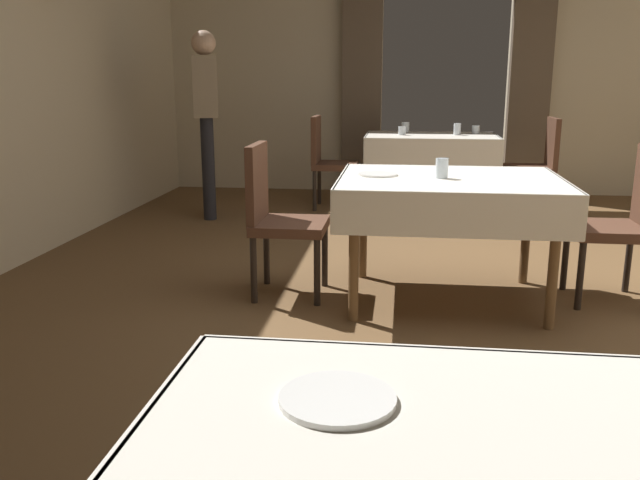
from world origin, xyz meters
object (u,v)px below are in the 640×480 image
Objects in this scene: dining_table_mid at (450,192)px; plate_mid_b at (378,174)px; plate_near_b at (337,399)px; glass_far_b at (402,131)px; glass_far_c at (405,127)px; dining_table_far at (431,145)px; chair_far_right at (539,161)px; chair_far_left at (327,158)px; glass_far_a at (457,129)px; glass_mid_a at (442,168)px; chair_mid_left at (277,213)px; chair_mid_right at (625,217)px; glass_far_d at (476,129)px; person_waiter_by_doorway at (206,109)px.

plate_mid_b is at bearing 175.62° from dining_table_mid.
glass_far_b is (0.09, 5.63, 0.04)m from plate_near_b.
dining_table_mid is at bearing -85.21° from glass_far_c.
chair_far_right is at bearing -4.80° from dining_table_far.
chair_far_left is at bearing 110.31° from dining_table_mid.
dining_table_far is 11.35× the size of glass_far_a.
glass_mid_a is at bearing -140.53° from dining_table_mid.
dining_table_mid is 12.32× the size of glass_far_c.
chair_mid_left is 3.46m from chair_far_right.
chair_mid_right is (1.03, -2.76, -0.13)m from dining_table_far.
plate_mid_b is 2.07× the size of glass_far_a.
glass_far_b reaches higher than dining_table_far.
dining_table_far is 15.47× the size of glass_far_b.
glass_mid_a is at bearing -2.40° from chair_mid_left.
chair_far_right is at bearing 75.84° from plate_near_b.
chair_mid_right reaches higher than dining_table_far.
chair_mid_left reaches higher than plate_near_b.
chair_mid_left is at bearing -109.67° from dining_table_far.
glass_far_d reaches higher than plate_mid_b.
chair_far_right is 0.84m from glass_far_a.
glass_far_d is at bearing 154.75° from chair_far_right.
glass_mid_a is 3.03m from person_waiter_by_doorway.
chair_far_right is 3.12m from plate_mid_b.
glass_far_c is (-0.26, 3.15, 0.14)m from dining_table_mid.
plate_mid_b is at bearing -92.94° from glass_far_c.
plate_near_b is at bearing -96.28° from glass_far_a.
person_waiter_by_doorway is at bearing 133.86° from dining_table_mid.
chair_mid_left reaches higher than glass_mid_a.
plate_mid_b is (-1.45, -2.75, 0.24)m from chair_far_right.
chair_mid_left is at bearing -104.63° from glass_far_b.
chair_far_left is at bearing 96.66° from plate_near_b.
person_waiter_by_doorway reaches higher than chair_mid_right.
chair_mid_right reaches higher than plate_near_b.
chair_far_left is 2.07m from chair_far_right.
chair_mid_left is at bearing -113.90° from glass_far_a.
person_waiter_by_doorway is (-1.83, -0.97, 0.22)m from glass_far_c.
chair_far_right is 8.88× the size of glass_far_c.
glass_far_a is at bearing 16.46° from person_waiter_by_doorway.
glass_far_a reaches higher than plate_near_b.
glass_far_a is at bearing 1.79° from dining_table_far.
chair_far_right reaches higher than dining_table_far.
dining_table_far is 1.05m from chair_far_right.
glass_far_d is at bearing 82.00° from plate_near_b.
chair_far_right reaches higher than glass_mid_a.
plate_mid_b is at bearing -103.25° from glass_far_a.
glass_mid_a reaches higher than plate_mid_b.
glass_far_b is at bearing 75.37° from chair_mid_left.
glass_far_c reaches higher than glass_far_d.
glass_far_a is (0.25, 0.01, 0.16)m from dining_table_far.
plate_mid_b is at bearing -92.64° from glass_far_b.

